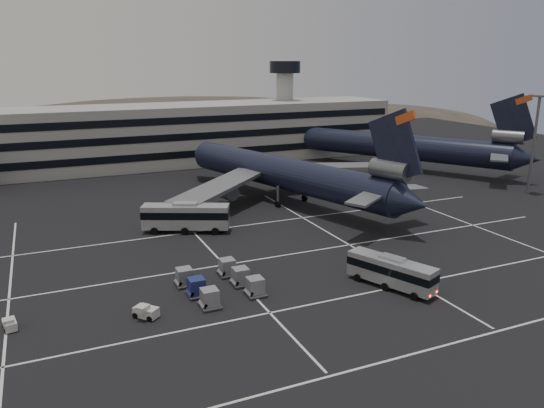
{
  "coord_description": "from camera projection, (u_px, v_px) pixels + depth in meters",
  "views": [
    {
      "loc": [
        -25.25,
        -54.17,
        24.53
      ],
      "look_at": [
        3.49,
        10.94,
        5.0
      ],
      "focal_mm": 35.0,
      "sensor_mm": 36.0,
      "label": 1
    }
  ],
  "objects": [
    {
      "name": "lightpole_right",
      "position": [
        535.0,
        131.0,
        96.81
      ],
      "size": [
        2.4,
        2.4,
        18.28
      ],
      "color": "slate",
      "rests_on": "ground"
    },
    {
      "name": "trijet_main",
      "position": [
        286.0,
        173.0,
        92.43
      ],
      "size": [
        45.32,
        56.44,
        18.08
      ],
      "rotation": [
        0.0,
        0.0,
        0.3
      ],
      "color": "black",
      "rests_on": "ground"
    },
    {
      "name": "lane_markings",
      "position": [
        287.0,
        265.0,
        65.12
      ],
      "size": [
        90.0,
        55.62,
        0.01
      ],
      "color": "silver",
      "rests_on": "ground"
    },
    {
      "name": "bus_far",
      "position": [
        186.0,
        216.0,
        77.19
      ],
      "size": [
        12.67,
        7.91,
        4.45
      ],
      "rotation": [
        0.0,
        0.0,
        1.14
      ],
      "color": "#999CA1",
      "rests_on": "ground"
    },
    {
      "name": "tug_a",
      "position": [
        10.0,
        324.0,
        49.57
      ],
      "size": [
        1.48,
        2.11,
        1.24
      ],
      "rotation": [
        0.0,
        0.0,
        0.17
      ],
      "color": "beige",
      "rests_on": "ground"
    },
    {
      "name": "bus_near",
      "position": [
        391.0,
        271.0,
        58.38
      ],
      "size": [
        6.16,
        10.4,
        3.63
      ],
      "rotation": [
        0.0,
        0.0,
        0.4
      ],
      "color": "#999CA1",
      "rests_on": "ground"
    },
    {
      "name": "trijet_far",
      "position": [
        405.0,
        146.0,
        120.04
      ],
      "size": [
        36.43,
        51.75,
        18.08
      ],
      "rotation": [
        0.0,
        0.0,
        0.55
      ],
      "color": "black",
      "rests_on": "ground"
    },
    {
      "name": "hills",
      "position": [
        152.0,
        148.0,
        224.29
      ],
      "size": [
        352.0,
        180.0,
        44.0
      ],
      "color": "#38332B",
      "rests_on": "ground"
    },
    {
      "name": "uld_cluster",
      "position": [
        219.0,
        282.0,
        57.95
      ],
      "size": [
        8.63,
        9.81,
        1.99
      ],
      "rotation": [
        0.0,
        0.0,
        0.15
      ],
      "color": "#2D2D30",
      "rests_on": "ground"
    },
    {
      "name": "ground",
      "position": [
        282.0,
        269.0,
        64.12
      ],
      "size": [
        260.0,
        260.0,
        0.0
      ],
      "primitive_type": "plane",
      "color": "black",
      "rests_on": "ground"
    },
    {
      "name": "tug_b",
      "position": [
        147.0,
        311.0,
        51.83
      ],
      "size": [
        2.6,
        2.67,
        1.5
      ],
      "rotation": [
        0.0,
        0.0,
        0.74
      ],
      "color": "beige",
      "rests_on": "ground"
    },
    {
      "name": "terminal",
      "position": [
        143.0,
        137.0,
        123.9
      ],
      "size": [
        125.0,
        26.0,
        24.0
      ],
      "color": "gray",
      "rests_on": "ground"
    }
  ]
}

